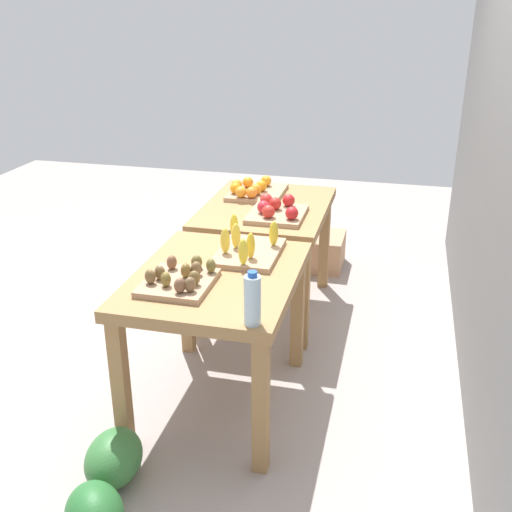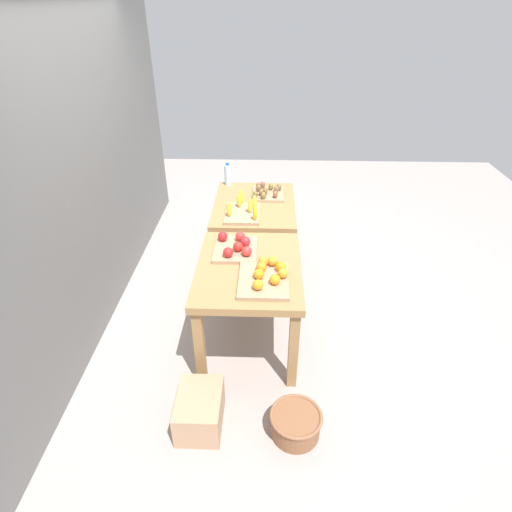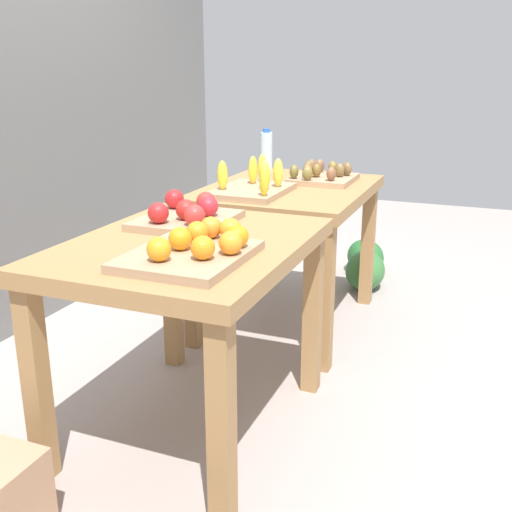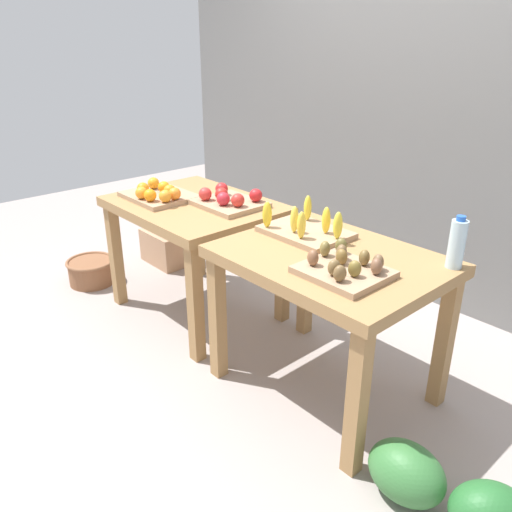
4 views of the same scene
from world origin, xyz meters
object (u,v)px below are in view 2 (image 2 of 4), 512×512
Objects in this scene: orange_bin at (266,276)px; display_table_right at (254,213)px; display_table_left at (249,278)px; cardboard_produce_box at (200,410)px; apple_bin at (236,247)px; water_bottle at (228,175)px; watermelon_pile at (278,222)px; wicker_basket at (296,423)px; kiwi_bin at (267,193)px; banana_crate at (243,211)px.

display_table_right is at bearing 5.76° from orange_bin.
cardboard_produce_box is at bearing 160.13° from display_table_left.
apple_bin reaches higher than display_table_right.
water_bottle is at bearing 0.04° from cardboard_produce_box.
watermelon_pile is at bearing -56.38° from water_bottle.
apple_bin is at bearing 172.98° from display_table_right.
water_bottle is 2.67m from wicker_basket.
kiwi_bin is 2.27m from cardboard_produce_box.
orange_bin is at bearing -167.88° from banana_crate.
display_table_left is at bearing 34.87° from orange_bin.
display_table_left is 0.28m from orange_bin.
wicker_basket is at bearing -162.57° from orange_bin.
apple_bin is at bearing -172.12° from water_bottle.
wicker_basket is at bearing -165.74° from banana_crate.
kiwi_bin reaches higher than watermelon_pile.
water_bottle reaches higher than apple_bin.
water_bottle reaches higher than banana_crate.
banana_crate is 0.75m from water_bottle.
display_table_left reaches higher than wicker_basket.
display_table_left is 2.35× the size of orange_bin.
cardboard_produce_box is (-2.13, 0.43, -0.67)m from kiwi_bin.
kiwi_bin is (0.18, -0.13, 0.15)m from display_table_right.
banana_crate reaches higher than display_table_left.
display_table_right is 1.33m from orange_bin.
water_bottle is (1.77, 0.43, 0.08)m from orange_bin.
banana_crate reaches higher than apple_bin.
wicker_basket is (-2.19, -0.22, -0.70)m from kiwi_bin.
display_table_left is at bearing 172.49° from watermelon_pile.
banana_crate is 1.21× the size of kiwi_bin.
watermelon_pile is (0.65, -0.13, -0.68)m from kiwi_bin.
cardboard_produce_box is (-1.04, 0.19, -0.67)m from apple_bin.
kiwi_bin is 0.91× the size of cardboard_produce_box.
watermelon_pile is (1.09, -0.35, -0.69)m from banana_crate.
watermelon_pile is 1.67× the size of cardboard_produce_box.
water_bottle reaches higher than display_table_left.
display_table_right reaches higher than wicker_basket.
kiwi_bin is (0.44, -0.22, -0.01)m from banana_crate.
water_bottle reaches higher than cardboard_produce_box.
water_bottle is (0.46, 0.30, 0.23)m from display_table_right.
cardboard_produce_box is at bearing 168.71° from kiwi_bin.
cardboard_produce_box is (-0.64, 0.43, -0.67)m from orange_bin.
orange_bin reaches higher than cardboard_produce_box.
water_bottle reaches higher than display_table_right.
kiwi_bin is 2.31m from wicker_basket.
banana_crate is 1.24× the size of wicker_basket.
kiwi_bin is at bearing -12.27° from apple_bin.
apple_bin is (0.40, 0.24, 0.00)m from orange_bin.
display_table_right is 2.36× the size of banana_crate.
display_table_right is 2.11m from wicker_basket.
orange_bin is 1.01× the size of banana_crate.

